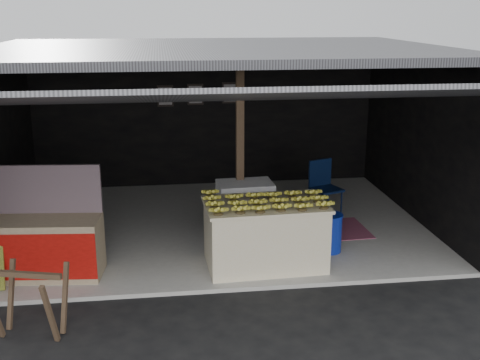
{
  "coord_description": "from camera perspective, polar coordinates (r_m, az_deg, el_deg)",
  "views": [
    {
      "loc": [
        -0.9,
        -7.14,
        3.61
      ],
      "look_at": [
        0.25,
        1.5,
        1.1
      ],
      "focal_mm": 45.0,
      "sensor_mm": 36.0,
      "label": 1
    }
  ],
  "objects": [
    {
      "name": "sawhorse",
      "position": [
        7.24,
        -19.37,
        -10.35
      ],
      "size": [
        0.86,
        0.85,
        0.79
      ],
      "rotation": [
        0.0,
        0.0,
        -0.27
      ],
      "color": "#4B3625",
      "rests_on": "ground"
    },
    {
      "name": "white_crate",
      "position": [
        9.43,
        0.49,
        -2.99
      ],
      "size": [
        0.88,
        0.62,
        0.94
      ],
      "rotation": [
        0.0,
        0.0,
        0.05
      ],
      "color": "white",
      "rests_on": "concrete_slab"
    },
    {
      "name": "banana_table",
      "position": [
        8.52,
        2.39,
        -5.15
      ],
      "size": [
        1.73,
        1.11,
        0.93
      ],
      "rotation": [
        0.0,
        0.0,
        0.04
      ],
      "color": "beige",
      "rests_on": "concrete_slab"
    },
    {
      "name": "plastic_chair",
      "position": [
        10.67,
        7.91,
        -0.26
      ],
      "size": [
        0.59,
        0.59,
        0.98
      ],
      "rotation": [
        0.0,
        0.0,
        0.36
      ],
      "color": "#091533",
      "rests_on": "concrete_slab"
    },
    {
      "name": "concrete_slab",
      "position": [
        10.32,
        -2.11,
        -4.24
      ],
      "size": [
        7.0,
        5.0,
        0.06
      ],
      "primitive_type": "cube",
      "color": "gray",
      "rests_on": "ground"
    },
    {
      "name": "picture_frames",
      "position": [
        12.17,
        -4.09,
        8.1
      ],
      "size": [
        1.62,
        0.04,
        0.46
      ],
      "color": "black",
      "rests_on": "shophouse"
    },
    {
      "name": "neighbor_stall",
      "position": [
        8.61,
        -17.84,
        -5.83
      ],
      "size": [
        1.51,
        0.79,
        1.5
      ],
      "rotation": [
        0.0,
        0.0,
        -0.1
      ],
      "color": "#998466",
      "rests_on": "concrete_slab"
    },
    {
      "name": "banana_pile",
      "position": [
        8.34,
        2.44,
        -1.58
      ],
      "size": [
        1.6,
        1.0,
        0.18
      ],
      "primitive_type": null,
      "rotation": [
        0.0,
        0.0,
        0.04
      ],
      "color": "gold",
      "rests_on": "banana_table"
    },
    {
      "name": "ground",
      "position": [
        8.05,
        -0.35,
        -10.59
      ],
      "size": [
        80.0,
        80.0,
        0.0
      ],
      "primitive_type": "plane",
      "color": "black",
      "rests_on": "ground"
    },
    {
      "name": "shophouse",
      "position": [
        10.11,
        -2.4,
        7.46
      ],
      "size": [
        7.4,
        7.29,
        3.02
      ],
      "color": "black",
      "rests_on": "ground"
    },
    {
      "name": "water_barrel",
      "position": [
        9.16,
        8.44,
        -5.05
      ],
      "size": [
        0.38,
        0.38,
        0.56
      ],
      "primitive_type": "cylinder",
      "color": "#0D2399",
      "rests_on": "concrete_slab"
    },
    {
      "name": "magenta_rug",
      "position": [
        10.05,
        7.74,
        -4.74
      ],
      "size": [
        1.54,
        1.06,
        0.01
      ],
      "primitive_type": "cube",
      "rotation": [
        0.0,
        0.0,
        0.04
      ],
      "color": "maroon",
      "rests_on": "concrete_slab"
    }
  ]
}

